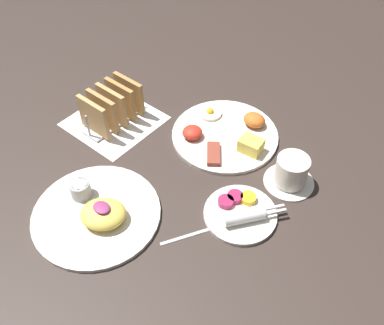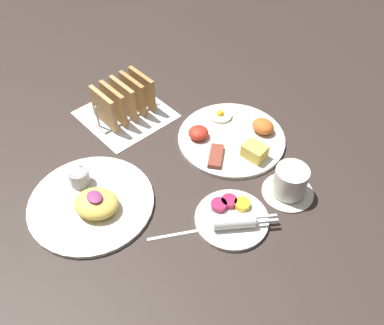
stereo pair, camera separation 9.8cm
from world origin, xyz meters
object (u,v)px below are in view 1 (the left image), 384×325
(plate_breakfast, at_px, (226,134))
(toast_rack, at_px, (112,107))
(plate_condiments, at_px, (241,212))
(plate_foreground, at_px, (97,212))
(coffee_cup, at_px, (291,172))

(plate_breakfast, height_order, toast_rack, toast_rack)
(plate_condiments, height_order, plate_foreground, plate_foreground)
(coffee_cup, bearing_deg, plate_condiments, -102.11)
(coffee_cup, bearing_deg, toast_rack, -166.95)
(plate_condiments, xyz_separation_m, coffee_cup, (0.03, 0.15, 0.02))
(plate_condiments, distance_m, toast_rack, 0.45)
(plate_breakfast, height_order, coffee_cup, coffee_cup)
(plate_condiments, height_order, coffee_cup, coffee_cup)
(plate_foreground, relative_size, coffee_cup, 2.38)
(plate_breakfast, height_order, plate_foreground, plate_foreground)
(plate_foreground, bearing_deg, plate_breakfast, 79.88)
(toast_rack, relative_size, coffee_cup, 1.50)
(toast_rack, bearing_deg, plate_breakfast, 27.88)
(plate_condiments, height_order, toast_rack, toast_rack)
(plate_breakfast, xyz_separation_m, coffee_cup, (0.21, -0.03, 0.03))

